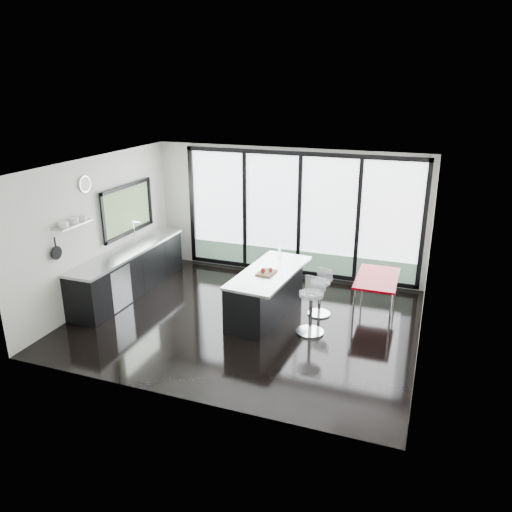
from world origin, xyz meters
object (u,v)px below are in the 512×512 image
at_px(bar_stool_far, 320,298).
at_px(red_table, 376,294).
at_px(bar_stool_near, 311,313).
at_px(island, 266,292).

xyz_separation_m(bar_stool_far, red_table, (0.95, 0.49, 0.01)).
bearing_deg(bar_stool_far, bar_stool_near, -68.82).
height_order(island, bar_stool_near, island).
relative_size(island, bar_stool_far, 3.26).
bearing_deg(bar_stool_far, island, -142.50).
distance_m(bar_stool_near, bar_stool_far, 0.76).
height_order(island, red_table, island).
distance_m(island, bar_stool_far, 1.00).
bearing_deg(bar_stool_near, island, 164.37).
distance_m(island, bar_stool_near, 1.07).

